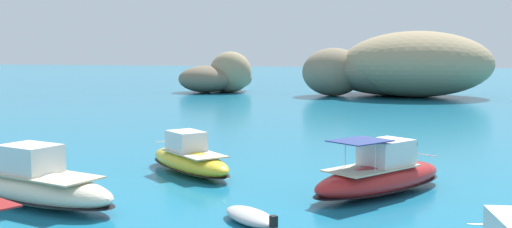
# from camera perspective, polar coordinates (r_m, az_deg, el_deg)

# --- Properties ---
(islet_large) EXTENTS (25.41, 24.45, 8.00)m
(islet_large) POSITION_cam_1_polar(r_m,az_deg,el_deg) (78.34, 13.50, 4.26)
(islet_large) COLOR #9E8966
(islet_large) RESTS_ON ground
(islet_small) EXTENTS (11.98, 12.92, 5.51)m
(islet_small) POSITION_cam_1_polar(r_m,az_deg,el_deg) (82.38, -3.42, 3.55)
(islet_small) COLOR #9E8966
(islet_small) RESTS_ON ground
(motorboat_cream) EXTENTS (7.68, 4.02, 2.18)m
(motorboat_cream) POSITION_cam_1_polar(r_m,az_deg,el_deg) (23.34, -19.99, -6.32)
(motorboat_cream) COLOR beige
(motorboat_cream) RESTS_ON ground
(motorboat_yellow) EXTENTS (6.17, 5.58, 1.90)m
(motorboat_yellow) POSITION_cam_1_polar(r_m,az_deg,el_deg) (27.75, -6.33, -4.27)
(motorboat_yellow) COLOR yellow
(motorboat_yellow) RESTS_ON ground
(motorboat_red) EXTENTS (5.72, 7.08, 2.23)m
(motorboat_red) POSITION_cam_1_polar(r_m,az_deg,el_deg) (24.09, 11.70, -5.74)
(motorboat_red) COLOR red
(motorboat_red) RESTS_ON ground
(dinghy_tender) EXTENTS (2.66, 2.57, 0.58)m
(dinghy_tender) POSITION_cam_1_polar(r_m,az_deg,el_deg) (19.76, -0.52, -9.67)
(dinghy_tender) COLOR #B2B2B2
(dinghy_tender) RESTS_ON ground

